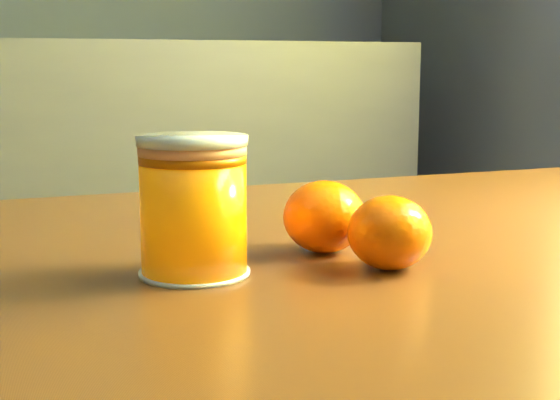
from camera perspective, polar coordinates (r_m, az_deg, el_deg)
name	(u,v)px	position (r m, az deg, el deg)	size (l,w,h in m)	color
table	(399,365)	(0.61, 8.72, -11.84)	(1.01, 0.75, 0.71)	#5B3316
juice_glass	(193,207)	(0.49, -6.35, -0.49)	(0.07, 0.07, 0.09)	orange
orange_front	(324,217)	(0.55, 3.25, -1.23)	(0.06, 0.06, 0.05)	#F46304
orange_back	(390,233)	(0.51, 8.02, -2.38)	(0.06, 0.06, 0.05)	#F46304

